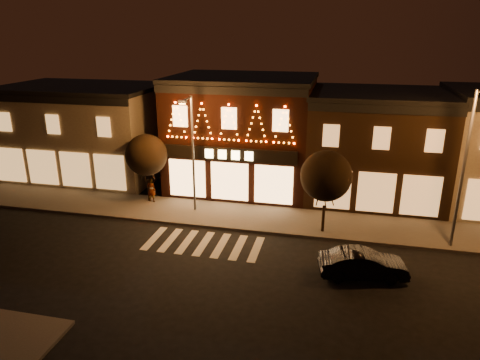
% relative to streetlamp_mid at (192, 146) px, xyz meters
% --- Properties ---
extents(ground, '(120.00, 120.00, 0.00)m').
position_rel_streetlamp_mid_xyz_m(ground, '(1.95, -8.05, -4.53)').
color(ground, black).
rests_on(ground, ground).
extents(sidewalk_far, '(44.00, 4.00, 0.15)m').
position_rel_streetlamp_mid_xyz_m(sidewalk_far, '(3.95, -0.05, -4.46)').
color(sidewalk_far, '#47423D').
rests_on(sidewalk_far, ground).
extents(building_left, '(12.20, 8.28, 7.30)m').
position_rel_streetlamp_mid_xyz_m(building_left, '(-11.05, 5.94, -0.87)').
color(building_left, '#7D6B58').
rests_on(building_left, ground).
extents(building_pulp, '(10.20, 8.34, 8.30)m').
position_rel_streetlamp_mid_xyz_m(building_pulp, '(1.95, 5.92, -0.37)').
color(building_pulp, black).
rests_on(building_pulp, ground).
extents(building_right_a, '(9.20, 8.28, 7.50)m').
position_rel_streetlamp_mid_xyz_m(building_right_a, '(11.45, 5.94, -0.77)').
color(building_right_a, '#362213').
rests_on(building_right_a, ground).
extents(streetlamp_mid, '(0.47, 1.70, 7.46)m').
position_rel_streetlamp_mid_xyz_m(streetlamp_mid, '(0.00, 0.00, 0.00)').
color(streetlamp_mid, '#59595E').
rests_on(streetlamp_mid, sidewalk_far).
extents(streetlamp_right, '(0.55, 1.95, 8.50)m').
position_rel_streetlamp_mid_xyz_m(streetlamp_right, '(15.38, -1.71, 0.61)').
color(streetlamp_right, '#59595E').
rests_on(streetlamp_right, sidewalk_far).
extents(tree_left, '(2.80, 2.80, 4.69)m').
position_rel_streetlamp_mid_xyz_m(tree_left, '(-3.59, 1.04, -1.10)').
color(tree_left, black).
rests_on(tree_left, sidewalk_far).
extents(tree_right, '(2.92, 2.92, 4.88)m').
position_rel_streetlamp_mid_xyz_m(tree_right, '(8.38, -1.19, -0.97)').
color(tree_right, black).
rests_on(tree_right, sidewalk_far).
extents(dark_sedan, '(4.37, 2.17, 1.38)m').
position_rel_streetlamp_mid_xyz_m(dark_sedan, '(10.51, -5.68, -3.84)').
color(dark_sedan, black).
rests_on(dark_sedan, ground).
extents(pedestrian, '(0.65, 0.46, 1.68)m').
position_rel_streetlamp_mid_xyz_m(pedestrian, '(-3.36, 0.93, -3.54)').
color(pedestrian, gray).
rests_on(pedestrian, sidewalk_far).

